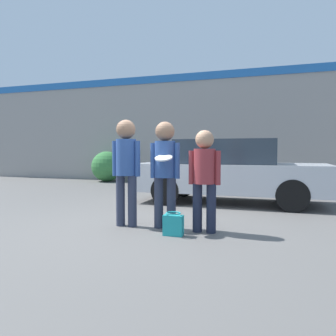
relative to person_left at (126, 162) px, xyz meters
name	(u,v)px	position (x,y,z in m)	size (l,w,h in m)	color
ground_plane	(151,225)	(0.38, 0.17, -1.09)	(56.00, 56.00, 0.00)	#5B5956
storefront_building	(222,127)	(0.38, 7.97, 1.14)	(24.00, 0.22, 4.40)	gray
person_left	(126,162)	(0.00, 0.00, 0.00)	(0.51, 0.34, 1.80)	#2D3347
person_middle_with_frisbee	(165,165)	(0.67, 0.05, -0.03)	(0.50, 0.55, 1.76)	#2D3347
person_right	(204,173)	(1.35, -0.01, -0.15)	(0.51, 0.34, 1.60)	#1E2338
parked_car_near	(229,171)	(1.33, 3.06, -0.30)	(4.52, 1.82, 1.55)	#B7BABF
shrub	(107,166)	(-4.30, 7.15, -0.46)	(1.26, 1.26, 1.26)	#387A3D
handbag	(173,224)	(0.94, -0.35, -0.92)	(0.30, 0.23, 0.35)	teal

